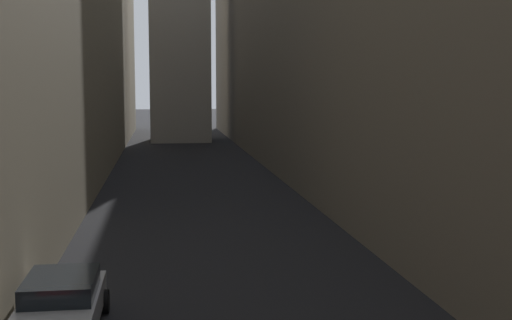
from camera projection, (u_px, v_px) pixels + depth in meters
name	position (u px, v px, depth m)	size (l,w,h in m)	color
ground_plane	(197.00, 190.00, 39.01)	(264.00, 264.00, 0.00)	black
parked_car_left_far	(61.00, 304.00, 16.41)	(2.01, 4.42, 1.42)	#B7B7BC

